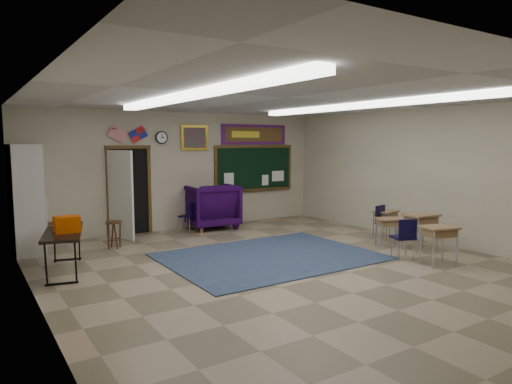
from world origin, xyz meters
TOP-DOWN VIEW (x-y plane):
  - floor at (0.00, 0.00)m, footprint 9.00×9.00m
  - back_wall at (0.00, 4.50)m, footprint 8.00×0.04m
  - left_wall at (-4.00, 0.00)m, footprint 0.04×9.00m
  - right_wall at (4.00, 0.00)m, footprint 0.04×9.00m
  - ceiling at (0.00, 0.00)m, footprint 8.00×9.00m
  - area_rug at (0.20, 0.80)m, footprint 4.00×3.00m
  - fluorescent_strips at (0.00, 0.00)m, footprint 3.86×6.00m
  - doorway at (-1.50, 4.35)m, footprint 1.10×0.89m
  - chalkboard at (2.20, 4.46)m, footprint 2.55×0.14m
  - bulletin_board at (2.20, 4.47)m, footprint 2.10×0.05m
  - framed_art_print at (0.35, 4.47)m, footprint 0.75×0.05m
  - wall_clock at (-0.55, 4.47)m, footprint 0.32×0.05m
  - wall_flags at (-1.40, 4.44)m, footprint 1.16×0.06m
  - storage_cabinet at (-3.71, 3.85)m, footprint 0.59×1.25m
  - wingback_armchair at (0.63, 4.15)m, footprint 1.34×1.37m
  - student_chair_reading at (-0.09, 3.99)m, footprint 0.52×0.52m
  - student_chair_desk_a at (2.24, -0.71)m, footprint 0.52×0.52m
  - student_chair_desk_b at (3.15, 0.46)m, footprint 0.49×0.49m
  - student_desk_front_left at (2.77, 0.08)m, footprint 0.65×0.59m
  - student_desk_front_right at (3.36, 0.69)m, footprint 0.63×0.52m
  - student_desk_back_left at (2.41, -1.38)m, footprint 0.70×0.59m
  - student_desk_back_right at (3.07, -0.49)m, footprint 0.70×0.56m
  - folding_table at (-3.37, 1.90)m, footprint 0.99×1.85m
  - wooden_stool at (-2.15, 3.20)m, footprint 0.33×0.33m

SIDE VIEW (x-z plane):
  - floor at x=0.00m, z-range 0.00..0.00m
  - area_rug at x=0.20m, z-range 0.00..0.02m
  - wooden_stool at x=-2.15m, z-range 0.01..0.59m
  - student_desk_front_left at x=2.77m, z-range 0.04..0.67m
  - student_desk_front_right at x=3.36m, z-range 0.04..0.71m
  - student_chair_reading at x=-0.09m, z-range 0.00..0.76m
  - folding_table at x=-3.37m, z-range -0.10..0.90m
  - student_chair_desk_a at x=2.24m, z-range 0.00..0.80m
  - student_desk_back_left at x=2.41m, z-range 0.04..0.77m
  - student_chair_desk_b at x=3.15m, z-range 0.00..0.82m
  - student_desk_back_right at x=3.07m, z-range 0.05..0.82m
  - wingback_armchair at x=0.63m, z-range 0.00..1.16m
  - doorway at x=-1.50m, z-range -0.02..2.14m
  - storage_cabinet at x=-3.71m, z-range 0.00..2.20m
  - chalkboard at x=2.20m, z-range 0.81..2.11m
  - back_wall at x=0.00m, z-range 0.00..3.00m
  - left_wall at x=-4.00m, z-range 0.00..3.00m
  - right_wall at x=4.00m, z-range 0.00..3.00m
  - framed_art_print at x=0.35m, z-range 2.02..2.67m
  - wall_clock at x=-0.55m, z-range 2.19..2.51m
  - bulletin_board at x=2.20m, z-range 2.18..2.73m
  - wall_flags at x=-1.40m, z-range 2.13..2.83m
  - fluorescent_strips at x=0.00m, z-range 2.89..2.99m
  - ceiling at x=0.00m, z-range 2.98..3.02m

